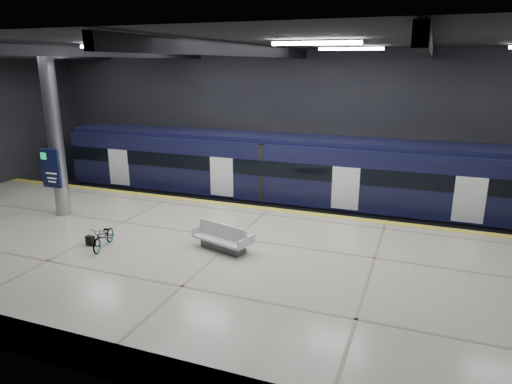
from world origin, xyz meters
The scene contains 10 objects.
ground centered at (0.00, 0.00, 0.00)m, with size 30.00×30.00×0.00m, color black.
room_shell centered at (0.00, 0.00, 5.72)m, with size 30.10×16.10×8.05m.
platform centered at (0.00, -2.50, 0.55)m, with size 30.00×11.00×1.10m, color beige.
safety_strip centered at (0.00, 2.75, 1.11)m, with size 30.00×0.40×0.01m, color yellow.
rails centered at (0.00, 5.50, 0.08)m, with size 30.00×1.52×0.16m.
train centered at (1.88, 5.50, 2.06)m, with size 29.40×2.84×3.79m.
bench centered at (-0.01, -2.11, 1.43)m, with size 2.28×1.43×0.94m.
bicycle centered at (-3.97, -3.42, 1.51)m, with size 0.55×1.57×0.83m, color #99999E.
pannier_bag centered at (-4.57, -3.42, 1.28)m, with size 0.30×0.18×0.35m, color black.
info_column centered at (-8.00, -1.03, 4.46)m, with size 0.90×0.78×6.90m.
Camera 1 is at (6.23, -15.43, 7.34)m, focal length 32.00 mm.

